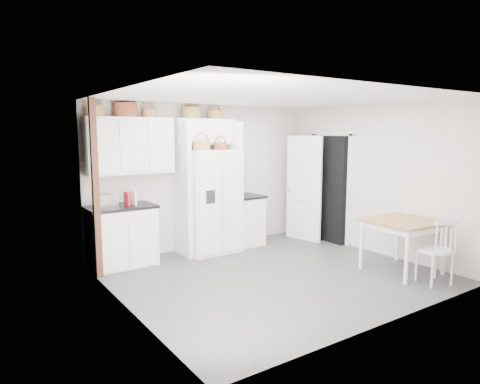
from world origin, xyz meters
TOP-DOWN VIEW (x-y plane):
  - floor at (0.00, 0.00)m, footprint 4.50×4.50m
  - ceiling at (0.00, 0.00)m, footprint 4.50×4.50m
  - wall_back at (0.00, 2.00)m, footprint 4.50×0.00m
  - wall_left at (-2.25, 0.00)m, footprint 0.00×4.00m
  - wall_right at (2.25, 0.00)m, footprint 0.00×4.00m
  - refrigerator at (-0.15, 1.64)m, footprint 0.94×0.75m
  - base_cab_left at (-1.74, 1.70)m, footprint 1.01×0.63m
  - base_cab_right at (0.67, 1.70)m, footprint 0.51×0.61m
  - dining_table at (1.70, -0.98)m, footprint 1.02×1.02m
  - windsor_chair at (1.62, -1.56)m, footprint 0.58×0.55m
  - counter_left at (-1.74, 1.70)m, footprint 1.05×0.68m
  - counter_right at (0.67, 1.70)m, footprint 0.55×0.65m
  - toaster at (-1.94, 1.69)m, footprint 0.30×0.20m
  - cookbook_red at (-1.66, 1.62)m, footprint 0.05×0.15m
  - cookbook_cream at (-1.55, 1.62)m, footprint 0.06×0.15m
  - basket_upper_a at (-2.02, 1.83)m, footprint 0.28×0.28m
  - basket_upper_b at (-1.55, 1.83)m, footprint 0.38×0.38m
  - basket_upper_c at (-1.15, 1.83)m, footprint 0.24×0.24m
  - basket_bridge_a at (-0.39, 1.83)m, footprint 0.35×0.35m
  - basket_bridge_b at (0.08, 1.83)m, footprint 0.27×0.27m
  - basket_fridge_a at (-0.36, 1.54)m, footprint 0.30×0.30m
  - basket_fridge_b at (0.02, 1.54)m, footprint 0.24×0.24m
  - upper_cabinet at (-1.50, 1.83)m, footprint 1.40×0.34m
  - bridge_cabinet at (-0.15, 1.83)m, footprint 1.12×0.34m
  - fridge_panel_left at (-0.66, 1.70)m, footprint 0.08×0.60m
  - fridge_panel_right at (0.36, 1.70)m, footprint 0.08×0.60m
  - trim_post at (-2.20, 1.35)m, footprint 0.09×0.09m
  - doorway_void at (2.16, 1.00)m, footprint 0.18×0.85m
  - door_slab at (1.80, 1.33)m, footprint 0.21×0.79m

SIDE VIEW (x-z plane):
  - floor at x=0.00m, z-range 0.00..0.00m
  - dining_table at x=1.70m, z-range 0.00..0.80m
  - base_cab_right at x=0.67m, z-range 0.00..0.90m
  - base_cab_left at x=-1.74m, z-range 0.00..0.93m
  - windsor_chair at x=1.62m, z-range 0.00..0.96m
  - refrigerator at x=-0.15m, z-range 0.00..1.81m
  - counter_right at x=0.67m, z-range 0.90..0.94m
  - counter_left at x=-1.74m, z-range 0.93..0.97m
  - doorway_void at x=2.16m, z-range 0.00..2.05m
  - door_slab at x=1.80m, z-range 0.00..2.05m
  - toaster at x=-1.94m, z-range 0.97..1.17m
  - cookbook_red at x=-1.66m, z-range 0.97..1.19m
  - cookbook_cream at x=-1.55m, z-range 0.97..1.20m
  - fridge_panel_left at x=-0.66m, z-range 0.00..2.30m
  - fridge_panel_right at x=0.36m, z-range 0.00..2.30m
  - wall_back at x=0.00m, z-range -0.95..3.55m
  - wall_left at x=-2.25m, z-range -0.70..3.30m
  - wall_right at x=2.25m, z-range -0.70..3.30m
  - trim_post at x=-2.20m, z-range 0.00..2.60m
  - basket_fridge_b at x=0.02m, z-range 1.81..1.94m
  - basket_fridge_a at x=-0.36m, z-range 1.81..1.97m
  - upper_cabinet at x=-1.50m, z-range 1.45..2.35m
  - bridge_cabinet at x=-0.15m, z-range 1.90..2.35m
  - basket_upper_c at x=-1.15m, z-range 2.35..2.49m
  - basket_bridge_b at x=0.08m, z-range 2.35..2.50m
  - basket_upper_a at x=-2.02m, z-range 2.35..2.51m
  - basket_bridge_a at x=-0.39m, z-range 2.35..2.54m
  - basket_upper_b at x=-1.55m, z-range 2.35..2.57m
  - ceiling at x=0.00m, z-range 2.60..2.60m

